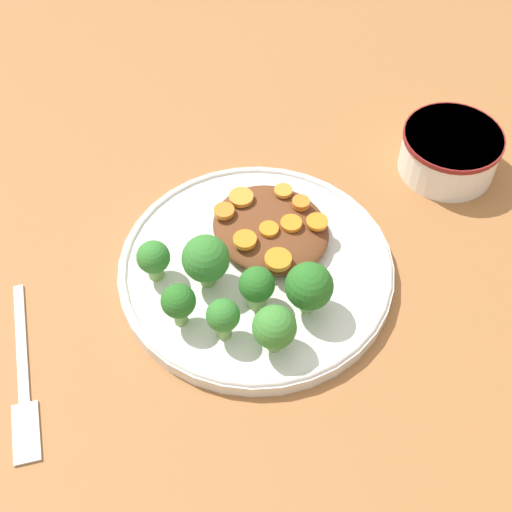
% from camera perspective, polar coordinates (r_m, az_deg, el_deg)
% --- Properties ---
extents(ground_plane, '(4.00, 4.00, 0.00)m').
position_cam_1_polar(ground_plane, '(0.75, 0.00, -1.45)').
color(ground_plane, '#9E6638').
extents(plate, '(0.29, 0.29, 0.02)m').
position_cam_1_polar(plate, '(0.74, 0.00, -0.96)').
color(plate, silver).
rests_on(plate, ground_plane).
extents(dip_bowl, '(0.11, 0.11, 0.05)m').
position_cam_1_polar(dip_bowl, '(0.86, 15.26, 8.17)').
color(dip_bowl, white).
rests_on(dip_bowl, ground_plane).
extents(stew_mound, '(0.13, 0.12, 0.02)m').
position_cam_1_polar(stew_mound, '(0.75, 1.18, 2.22)').
color(stew_mound, brown).
rests_on(stew_mound, plate).
extents(broccoli_floret_0, '(0.04, 0.04, 0.05)m').
position_cam_1_polar(broccoli_floret_0, '(0.65, 1.48, -5.77)').
color(broccoli_floret_0, '#759E51').
rests_on(broccoli_floret_0, plate).
extents(broccoli_floret_1, '(0.04, 0.04, 0.05)m').
position_cam_1_polar(broccoli_floret_1, '(0.69, 0.07, -2.45)').
color(broccoli_floret_1, '#7FA85B').
rests_on(broccoli_floret_1, plate).
extents(broccoli_floret_2, '(0.05, 0.05, 0.06)m').
position_cam_1_polar(broccoli_floret_2, '(0.70, -4.04, -0.27)').
color(broccoli_floret_2, '#759E51').
rests_on(broccoli_floret_2, plate).
extents(broccoli_floret_3, '(0.03, 0.03, 0.05)m').
position_cam_1_polar(broccoli_floret_3, '(0.68, -6.48, -3.47)').
color(broccoli_floret_3, '#759E51').
rests_on(broccoli_floret_3, plate).
extents(broccoli_floret_4, '(0.03, 0.03, 0.05)m').
position_cam_1_polar(broccoli_floret_4, '(0.71, -8.20, -0.21)').
color(broccoli_floret_4, '#7FA85B').
rests_on(broccoli_floret_4, plate).
extents(broccoli_floret_5, '(0.03, 0.03, 0.05)m').
position_cam_1_polar(broccoli_floret_5, '(0.66, -2.65, -4.90)').
color(broccoli_floret_5, '#759E51').
rests_on(broccoli_floret_5, plate).
extents(broccoli_floret_6, '(0.05, 0.05, 0.06)m').
position_cam_1_polar(broccoli_floret_6, '(0.68, 4.03, -2.66)').
color(broccoli_floret_6, '#7FA85B').
rests_on(broccoli_floret_6, plate).
extents(carrot_slice_0, '(0.02, 0.02, 0.00)m').
position_cam_1_polar(carrot_slice_0, '(0.77, 2.20, 5.24)').
color(carrot_slice_0, orange).
rests_on(carrot_slice_0, stew_mound).
extents(carrot_slice_1, '(0.02, 0.02, 0.00)m').
position_cam_1_polar(carrot_slice_1, '(0.73, 1.04, 2.17)').
color(carrot_slice_1, orange).
rests_on(carrot_slice_1, stew_mound).
extents(carrot_slice_2, '(0.02, 0.02, 0.01)m').
position_cam_1_polar(carrot_slice_2, '(0.75, -2.57, 3.62)').
color(carrot_slice_2, orange).
rests_on(carrot_slice_2, stew_mound).
extents(carrot_slice_3, '(0.03, 0.03, 0.01)m').
position_cam_1_polar(carrot_slice_3, '(0.71, 1.78, -0.29)').
color(carrot_slice_3, orange).
rests_on(carrot_slice_3, stew_mound).
extents(carrot_slice_4, '(0.02, 0.02, 0.00)m').
position_cam_1_polar(carrot_slice_4, '(0.74, 4.91, 2.74)').
color(carrot_slice_4, orange).
rests_on(carrot_slice_4, stew_mound).
extents(carrot_slice_5, '(0.02, 0.02, 0.01)m').
position_cam_1_polar(carrot_slice_5, '(0.72, -0.92, 1.28)').
color(carrot_slice_5, orange).
rests_on(carrot_slice_5, stew_mound).
extents(carrot_slice_6, '(0.02, 0.02, 0.01)m').
position_cam_1_polar(carrot_slice_6, '(0.76, 3.60, 4.27)').
color(carrot_slice_6, orange).
rests_on(carrot_slice_6, stew_mound).
extents(carrot_slice_7, '(0.02, 0.02, 0.00)m').
position_cam_1_polar(carrot_slice_7, '(0.74, 2.82, 2.64)').
color(carrot_slice_7, orange).
rests_on(carrot_slice_7, stew_mound).
extents(carrot_slice_8, '(0.03, 0.03, 0.01)m').
position_cam_1_polar(carrot_slice_8, '(0.76, -1.19, 4.72)').
color(carrot_slice_8, orange).
rests_on(carrot_slice_8, stew_mound).
extents(fork, '(0.18, 0.11, 0.01)m').
position_cam_1_polar(fork, '(0.71, -18.12, -9.77)').
color(fork, '#B5B5B5').
rests_on(fork, ground_plane).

